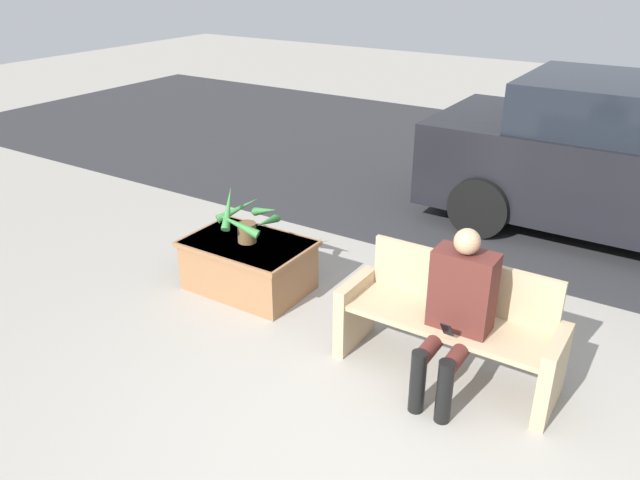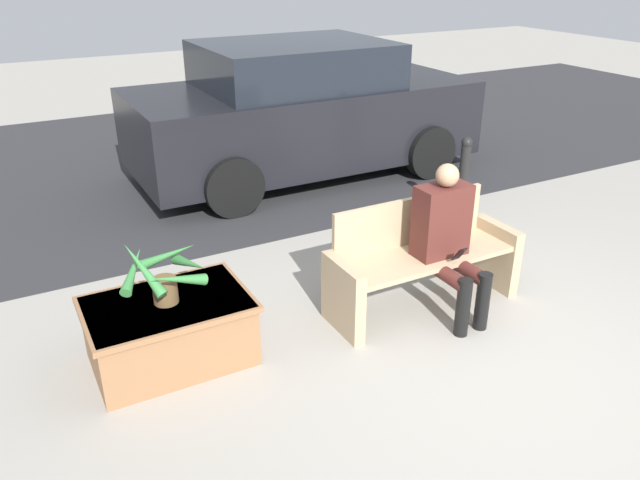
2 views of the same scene
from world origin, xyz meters
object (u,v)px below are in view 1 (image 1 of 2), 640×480
(person_seated, at_px, (457,308))
(parked_car, at_px, (632,162))
(planter_box, at_px, (249,263))
(potted_plant, at_px, (247,220))
(bench, at_px, (450,323))

(person_seated, distance_m, parked_car, 3.49)
(person_seated, height_order, parked_car, parked_car)
(planter_box, relative_size, potted_plant, 1.87)
(bench, xyz_separation_m, parked_car, (0.62, 3.28, 0.39))
(person_seated, distance_m, potted_plant, 2.07)
(bench, bearing_deg, parked_car, 79.21)
(bench, bearing_deg, planter_box, 174.61)
(bench, distance_m, person_seated, 0.31)
(planter_box, bearing_deg, bench, -5.39)
(planter_box, xyz_separation_m, parked_car, (2.57, 3.09, 0.54))
(potted_plant, relative_size, parked_car, 0.14)
(person_seated, bearing_deg, potted_plant, 169.81)
(person_seated, bearing_deg, parked_car, 81.28)
(planter_box, distance_m, potted_plant, 0.42)
(planter_box, bearing_deg, person_seated, -9.96)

